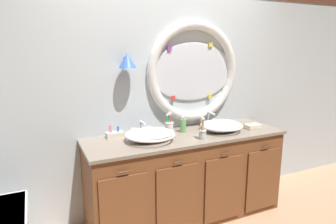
{
  "coord_description": "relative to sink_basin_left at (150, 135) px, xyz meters",
  "views": [
    {
      "loc": [
        -1.25,
        -2.25,
        1.74
      ],
      "look_at": [
        -0.1,
        0.25,
        1.13
      ],
      "focal_mm": 31.76,
      "sensor_mm": 36.0,
      "label": 1
    }
  ],
  "objects": [
    {
      "name": "folded_hand_towel",
      "position": [
        1.15,
        -0.07,
        -0.04
      ],
      "size": [
        0.17,
        0.12,
        0.04
      ],
      "color": "beige",
      "rests_on": "vanity_counter"
    },
    {
      "name": "toothbrush_holder_right",
      "position": [
        0.47,
        -0.15,
        -0.01
      ],
      "size": [
        0.08,
        0.08,
        0.22
      ],
      "color": "silver",
      "rests_on": "vanity_counter"
    },
    {
      "name": "faucet_set_right",
      "position": [
        0.79,
        0.25,
        0.0
      ],
      "size": [
        0.2,
        0.15,
        0.16
      ],
      "color": "silver",
      "rests_on": "vanity_counter"
    },
    {
      "name": "toothbrush_holder_left",
      "position": [
        0.28,
        0.17,
        0.0
      ],
      "size": [
        0.09,
        0.09,
        0.22
      ],
      "color": "white",
      "rests_on": "vanity_counter"
    },
    {
      "name": "sink_basin_left",
      "position": [
        0.0,
        0.0,
        0.0
      ],
      "size": [
        0.47,
        0.47,
        0.12
      ],
      "color": "white",
      "rests_on": "vanity_counter"
    },
    {
      "name": "back_wall_assembly",
      "position": [
        0.32,
        0.37,
        0.38
      ],
      "size": [
        6.4,
        0.26,
        2.6
      ],
      "color": "silver",
      "rests_on": "ground_plane"
    },
    {
      "name": "toiletry_basket",
      "position": [
        -0.28,
        0.24,
        -0.03
      ],
      "size": [
        0.16,
        0.09,
        0.12
      ],
      "color": "beige",
      "rests_on": "vanity_counter"
    },
    {
      "name": "vanity_counter",
      "position": [
        0.4,
        0.03,
        -0.5
      ],
      "size": [
        2.02,
        0.65,
        0.88
      ],
      "color": "brown",
      "rests_on": "ground_plane"
    },
    {
      "name": "faucet_set_left",
      "position": [
        0.0,
        0.25,
        -0.0
      ],
      "size": [
        0.22,
        0.15,
        0.14
      ],
      "color": "silver",
      "rests_on": "vanity_counter"
    },
    {
      "name": "sink_basin_right",
      "position": [
        0.79,
        0.0,
        -0.0
      ],
      "size": [
        0.44,
        0.44,
        0.11
      ],
      "color": "white",
      "rests_on": "vanity_counter"
    },
    {
      "name": "soap_dispenser",
      "position": [
        0.41,
        0.13,
        0.01
      ],
      "size": [
        0.07,
        0.07,
        0.17
      ],
      "color": "#6BAD66",
      "rests_on": "vanity_counter"
    }
  ]
}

